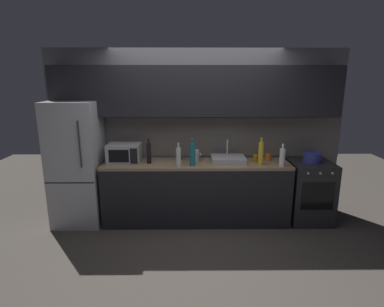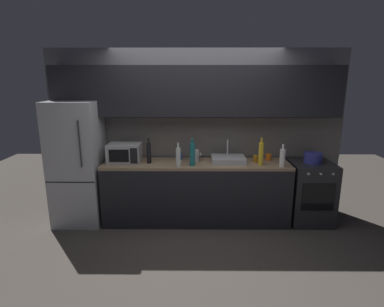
% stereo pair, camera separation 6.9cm
% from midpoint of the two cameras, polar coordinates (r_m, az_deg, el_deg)
% --- Properties ---
extents(ground_plane, '(10.00, 10.00, 0.00)m').
position_cam_midpoint_polar(ground_plane, '(3.97, 1.35, -17.85)').
color(ground_plane, '#3D3833').
extents(back_wall, '(4.40, 0.44, 2.50)m').
position_cam_midpoint_polar(back_wall, '(4.61, 1.23, 7.14)').
color(back_wall, slate).
rests_on(back_wall, ground).
extents(counter_run, '(2.66, 0.60, 0.90)m').
position_cam_midpoint_polar(counter_run, '(4.58, 1.21, -7.09)').
color(counter_run, black).
rests_on(counter_run, ground).
extents(refrigerator, '(0.68, 0.69, 1.78)m').
position_cam_midpoint_polar(refrigerator, '(4.74, -19.92, -1.66)').
color(refrigerator, '#B7BABF').
rests_on(refrigerator, ground).
extents(oven_range, '(0.60, 0.62, 0.90)m').
position_cam_midpoint_polar(oven_range, '(4.90, 21.29, -6.67)').
color(oven_range, '#232326').
rests_on(oven_range, ground).
extents(microwave, '(0.46, 0.35, 0.27)m').
position_cam_midpoint_polar(microwave, '(4.53, -11.90, 0.11)').
color(microwave, '#A8AAAF').
rests_on(microwave, counter_run).
extents(sink_basin, '(0.48, 0.38, 0.30)m').
position_cam_midpoint_polar(sink_basin, '(4.49, 7.11, -1.05)').
color(sink_basin, '#ADAFB5').
rests_on(sink_basin, counter_run).
extents(kettle, '(0.17, 0.13, 0.19)m').
position_cam_midpoint_polar(kettle, '(4.48, 0.93, -0.39)').
color(kettle, '#B7BABF').
rests_on(kettle, counter_run).
extents(wine_bottle_yellow, '(0.07, 0.07, 0.39)m').
position_cam_midpoint_polar(wine_bottle_yellow, '(4.39, 13.04, -0.00)').
color(wine_bottle_yellow, gold).
rests_on(wine_bottle_yellow, counter_run).
extents(wine_bottle_clear, '(0.07, 0.07, 0.33)m').
position_cam_midpoint_polar(wine_bottle_clear, '(4.20, -2.09, -0.61)').
color(wine_bottle_clear, silver).
rests_on(wine_bottle_clear, counter_run).
extents(wine_bottle_white, '(0.08, 0.08, 0.31)m').
position_cam_midpoint_polar(wine_bottle_white, '(4.39, 16.76, -0.72)').
color(wine_bottle_white, silver).
rests_on(wine_bottle_white, counter_run).
extents(wine_bottle_teal, '(0.08, 0.08, 0.38)m').
position_cam_midpoint_polar(wine_bottle_teal, '(4.24, 0.54, -0.13)').
color(wine_bottle_teal, '#19666B').
rests_on(wine_bottle_teal, counter_run).
extents(wine_bottle_dark, '(0.06, 0.06, 0.36)m').
position_cam_midpoint_polar(wine_bottle_dark, '(4.41, -7.50, 0.11)').
color(wine_bottle_dark, black).
rests_on(wine_bottle_dark, counter_run).
extents(mug_amber, '(0.08, 0.08, 0.10)m').
position_cam_midpoint_polar(mug_amber, '(4.56, 12.12, -0.94)').
color(mug_amber, '#B27019').
rests_on(mug_amber, counter_run).
extents(mug_orange, '(0.09, 0.09, 0.09)m').
position_cam_midpoint_polar(mug_orange, '(4.70, 14.32, -0.63)').
color(mug_orange, orange).
rests_on(mug_orange, counter_run).
extents(mug_blue, '(0.08, 0.08, 0.09)m').
position_cam_midpoint_polar(mug_blue, '(4.59, -1.89, -0.56)').
color(mug_blue, '#234299').
rests_on(mug_blue, counter_run).
extents(cooking_pot, '(0.26, 0.26, 0.14)m').
position_cam_midpoint_polar(cooking_pot, '(4.75, 21.79, -0.74)').
color(cooking_pot, '#333899').
rests_on(cooking_pot, oven_range).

